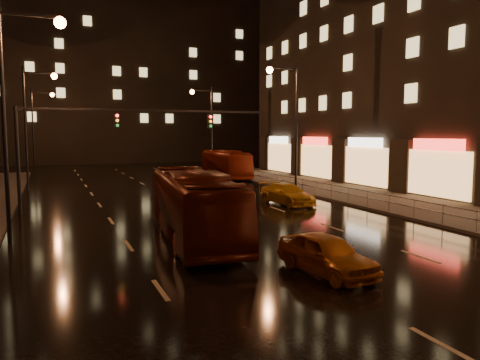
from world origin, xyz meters
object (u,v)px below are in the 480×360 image
object	(u,v)px
bus_curb	(225,164)
taxi_near	(327,254)
taxi_far	(287,194)
bus_red	(194,205)

from	to	relation	value
bus_curb	taxi_near	world-z (taller)	bus_curb
taxi_near	taxi_far	world-z (taller)	taxi_near
bus_red	taxi_near	size ratio (longest dim) A/B	2.73
bus_red	bus_curb	size ratio (longest dim) A/B	1.04
bus_curb	bus_red	bearing A→B (deg)	-110.23
bus_red	taxi_near	xyz separation A→B (m)	(2.59, -6.70, -0.83)
taxi_near	taxi_far	bearing A→B (deg)	59.49
taxi_near	taxi_far	size ratio (longest dim) A/B	0.85
bus_curb	taxi_far	xyz separation A→B (m)	(-2.43, -18.26, -0.78)
taxi_near	taxi_far	distance (m)	15.43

